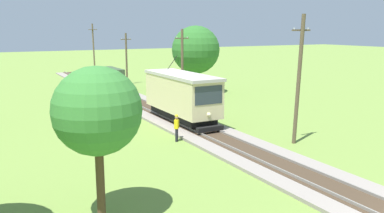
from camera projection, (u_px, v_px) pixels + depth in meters
red_tram at (182, 95)px, 30.60m from camera, size 2.60×8.54×4.79m
freight_car at (108, 77)px, 47.04m from camera, size 2.40×5.20×2.31m
utility_pole_near_tram at (299, 79)px, 24.76m from camera, size 1.40×0.56×8.01m
utility_pole_mid at (182, 66)px, 38.38m from camera, size 1.40×0.26×7.10m
utility_pole_far at (126, 58)px, 52.07m from camera, size 1.40×0.25×6.59m
utility_pole_distant at (94, 48)px, 65.59m from camera, size 1.40×0.62×7.93m
track_worker at (177, 127)px, 25.90m from camera, size 0.43×0.45×1.78m
tree_right_near at (97, 112)px, 14.61m from camera, size 3.27×3.27×5.86m
tree_left_far at (196, 50)px, 44.57m from camera, size 5.27×5.27×7.48m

